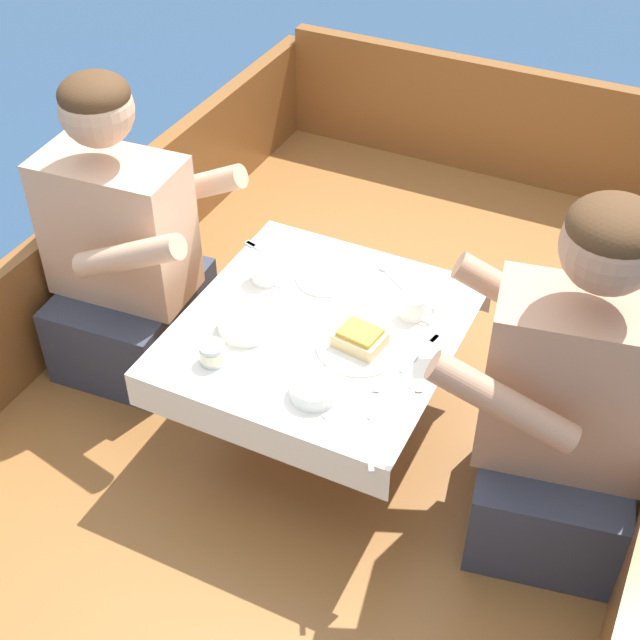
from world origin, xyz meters
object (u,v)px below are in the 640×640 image
object	(u,v)px
coffee_cup_starboard	(413,306)
sandwich	(360,338)
person_starboard	(566,411)
coffee_cup_port	(265,269)
person_port	(124,257)
tin_can	(213,353)

from	to	relation	value
coffee_cup_starboard	sandwich	bearing A→B (deg)	-112.99
person_starboard	coffee_cup_starboard	xyz separation A→B (m)	(-0.45, 0.17, 0.03)
coffee_cup_starboard	coffee_cup_port	bearing A→B (deg)	-175.54
person_port	coffee_cup_starboard	bearing A→B (deg)	2.28
person_starboard	coffee_cup_port	xyz separation A→B (m)	(-0.87, 0.14, 0.03)
coffee_cup_port	coffee_cup_starboard	world-z (taller)	coffee_cup_port
person_port	coffee_cup_starboard	xyz separation A→B (m)	(0.85, 0.10, 0.05)
person_port	tin_can	size ratio (longest dim) A/B	13.86
person_port	person_starboard	distance (m)	1.30
person_starboard	tin_can	size ratio (longest dim) A/B	14.38
coffee_cup_starboard	tin_can	world-z (taller)	coffee_cup_starboard
coffee_cup_port	tin_can	distance (m)	0.35
person_starboard	coffee_cup_port	world-z (taller)	person_starboard
sandwich	tin_can	size ratio (longest dim) A/B	1.95
person_starboard	tin_can	world-z (taller)	person_starboard
person_starboard	sandwich	world-z (taller)	person_starboard
sandwich	tin_can	xyz separation A→B (m)	(-0.30, -0.21, -0.00)
coffee_cup_starboard	person_port	bearing A→B (deg)	-173.40
coffee_cup_starboard	tin_can	size ratio (longest dim) A/B	1.40
coffee_cup_port	coffee_cup_starboard	distance (m)	0.42
sandwich	tin_can	bearing A→B (deg)	-146.05
coffee_cup_port	sandwich	bearing A→B (deg)	-22.27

